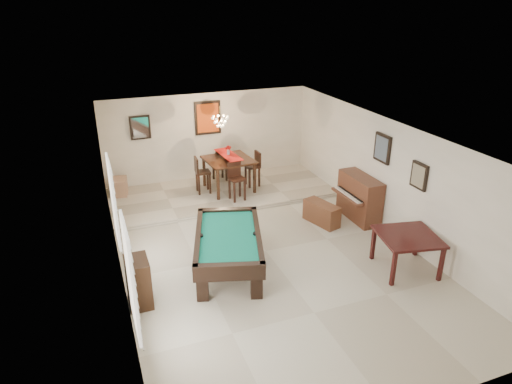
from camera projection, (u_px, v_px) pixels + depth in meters
ground_plane at (266, 251)px, 9.87m from camera, size 6.00×9.00×0.02m
wall_back at (208, 138)px, 13.22m from camera, size 6.00×0.04×2.60m
wall_front at (407, 336)px, 5.49m from camera, size 6.00×0.04×2.60m
wall_left at (115, 219)px, 8.37m from camera, size 0.04×9.00×2.60m
wall_right at (389, 177)px, 10.33m from camera, size 0.04×9.00×2.60m
ceiling at (267, 135)px, 8.84m from camera, size 6.00×9.00×0.04m
dining_step at (222, 193)px, 12.63m from camera, size 6.00×2.50×0.12m
window_left_front at (130, 278)px, 6.45m from camera, size 0.06×1.00×1.70m
window_left_rear at (113, 202)px, 8.86m from camera, size 0.06×1.00×1.70m
pool_table at (229, 253)px, 9.04m from camera, size 1.89×2.60×0.78m
square_table at (406, 252)px, 9.06m from camera, size 1.32×1.32×0.77m
upright_piano at (355, 198)px, 11.09m from camera, size 0.74×1.32×1.10m
piano_bench at (322, 213)px, 10.98m from camera, size 0.62×1.01×0.52m
apothecary_chest at (139, 282)px, 8.02m from camera, size 0.40×0.60×0.89m
dining_table at (229, 172)px, 12.54m from camera, size 1.32×1.32×1.01m
flower_vase at (228, 150)px, 12.29m from camera, size 0.16×0.16×0.27m
dining_chair_south at (237, 182)px, 11.89m from camera, size 0.42×0.42×1.01m
dining_chair_north at (220, 164)px, 13.19m from camera, size 0.39×0.39×0.96m
dining_chair_west at (203, 175)px, 12.34m from camera, size 0.39×0.39×1.02m
dining_chair_east at (252, 169)px, 12.80m from camera, size 0.38×0.38×0.99m
corner_bench at (119, 187)px, 12.30m from camera, size 0.49×0.58×0.46m
chandelier at (220, 118)px, 11.75m from camera, size 0.44×0.44×0.60m
back_painting at (208, 118)px, 12.95m from camera, size 0.75×0.06×0.95m
back_mirror at (140, 128)px, 12.37m from camera, size 0.55×0.06×0.65m
right_picture_upper at (382, 148)px, 10.34m from camera, size 0.06×0.55×0.65m
right_picture_lower at (419, 176)px, 9.30m from camera, size 0.06×0.45×0.55m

